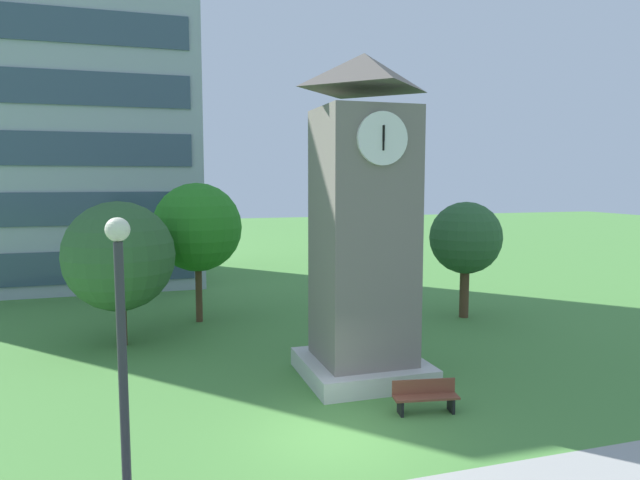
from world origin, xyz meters
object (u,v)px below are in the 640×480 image
(street_lamp, at_px, (123,365))
(tree_near_tower, at_px, (119,256))
(tree_by_building, at_px, (197,227))
(park_bench, at_px, (425,396))
(clock_tower, at_px, (363,237))
(tree_streetside, at_px, (466,238))

(street_lamp, bearing_deg, tree_near_tower, 92.28)
(tree_by_building, distance_m, tree_near_tower, 4.41)
(park_bench, distance_m, street_lamp, 9.58)
(park_bench, bearing_deg, street_lamp, -147.58)
(park_bench, relative_size, tree_by_building, 0.30)
(clock_tower, relative_size, park_bench, 5.53)
(clock_tower, distance_m, park_bench, 5.24)
(tree_streetside, xyz_separation_m, tree_near_tower, (-15.05, -0.12, -0.22))
(park_bench, xyz_separation_m, tree_by_building, (-4.98, 12.14, 3.80))
(tree_by_building, bearing_deg, tree_near_tower, -137.76)
(tree_by_building, height_order, tree_streetside, tree_by_building)
(park_bench, bearing_deg, tree_by_building, 112.29)
(clock_tower, relative_size, tree_by_building, 1.64)
(tree_near_tower, bearing_deg, tree_by_building, 42.24)
(tree_streetside, distance_m, tree_near_tower, 15.05)
(tree_by_building, bearing_deg, tree_streetside, -13.32)
(street_lamp, height_order, tree_near_tower, street_lamp)
(street_lamp, xyz_separation_m, tree_by_building, (2.65, 16.99, 0.63))
(clock_tower, height_order, tree_near_tower, clock_tower)
(street_lamp, bearing_deg, park_bench, 32.42)
(street_lamp, bearing_deg, clock_tower, 48.87)
(street_lamp, height_order, tree_by_building, tree_by_building)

